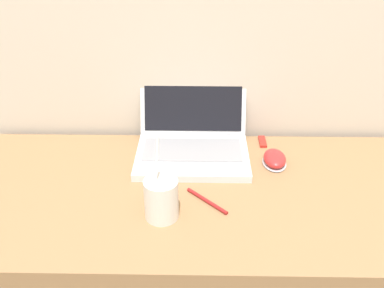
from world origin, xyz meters
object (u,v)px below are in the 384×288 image
laptop (193,137)px  computer_mouse (275,159)px  drink_cup (161,198)px  pen (207,201)px  usb_stick (262,142)px

laptop → computer_mouse: bearing=-16.4°
drink_cup → computer_mouse: 0.37m
pen → computer_mouse: bearing=43.5°
drink_cup → pen: size_ratio=2.07×
usb_stick → pen: same height
drink_cup → pen: bearing=27.0°
pen → drink_cup: bearing=-153.0°
computer_mouse → usb_stick: computer_mouse is taller
laptop → pen: 0.25m
computer_mouse → pen: size_ratio=0.97×
drink_cup → computer_mouse: bearing=38.3°
usb_stick → computer_mouse: bearing=-80.2°
drink_cup → computer_mouse: size_ratio=2.13×
laptop → usb_stick: size_ratio=5.19×
usb_stick → pen: (-0.17, -0.29, 0.00)m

